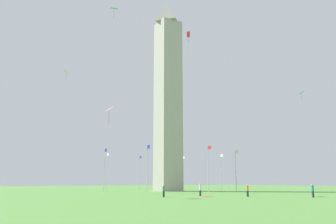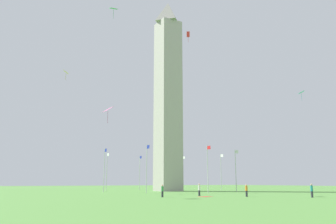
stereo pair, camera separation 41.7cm
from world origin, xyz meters
name	(u,v)px [view 2 (the right image)]	position (x,y,z in m)	size (l,w,h in m)	color
ground_plane	(168,191)	(0.00, 0.00, 0.00)	(260.00, 260.00, 0.00)	#548C3D
obelisk_monument	(168,92)	(0.00, 0.00, 22.78)	(5.01, 5.01, 45.56)	#A8A399
flagpole_n	(208,167)	(15.05, 0.00, 4.80)	(1.12, 0.14, 8.82)	silver
flagpole_ne	(236,169)	(10.66, 10.60, 4.80)	(1.12, 0.14, 8.82)	silver
flagpole_e	(221,170)	(0.05, 14.99, 4.80)	(1.12, 0.14, 8.82)	silver
flagpole_se	(183,171)	(-10.55, 10.60, 4.80)	(1.12, 0.14, 8.82)	silver
flagpole_s	(140,171)	(-14.94, 0.00, 4.80)	(1.12, 0.14, 8.82)	silver
flagpole_sw	(107,170)	(-10.55, -10.60, 4.80)	(1.12, 0.14, 8.82)	silver
flagpole_w	(104,168)	(0.05, -14.99, 4.80)	(1.12, 0.14, 8.82)	silver
flagpole_nw	(147,166)	(10.66, -10.60, 4.80)	(1.12, 0.14, 8.82)	silver
person_white_shirt	(199,190)	(25.74, -9.46, 0.88)	(0.32, 0.32, 1.76)	#2D2D38
person_green_shirt	(162,191)	(26.92, -16.26, 0.83)	(0.32, 0.32, 1.67)	#2D2D38
person_teal_shirt	(312,191)	(37.47, 0.30, 0.88)	(0.32, 0.32, 1.77)	#2D2D38
person_orange_shirt	(246,191)	(31.27, -5.37, 0.84)	(0.32, 0.32, 1.68)	#2D2D38
kite_green_diamond	(114,9)	(13.56, -19.09, 32.68)	(1.49, 1.57, 2.21)	green
kite_cyan_diamond	(301,93)	(25.83, 14.32, 18.59)	(1.50, 1.49, 1.80)	#33C6D1
kite_pink_diamond	(108,110)	(25.13, -23.65, 11.47)	(1.45, 1.25, 2.29)	pink
kite_red_box	(188,34)	(10.44, -1.01, 32.97)	(1.13, 1.03, 2.40)	red
kite_yellow_diamond	(66,72)	(6.20, -25.18, 21.77)	(1.34, 1.27, 1.80)	yellow
picnic_blanket_near_first_person	(205,197)	(28.35, -10.27, 0.01)	(1.80, 1.40, 0.01)	red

